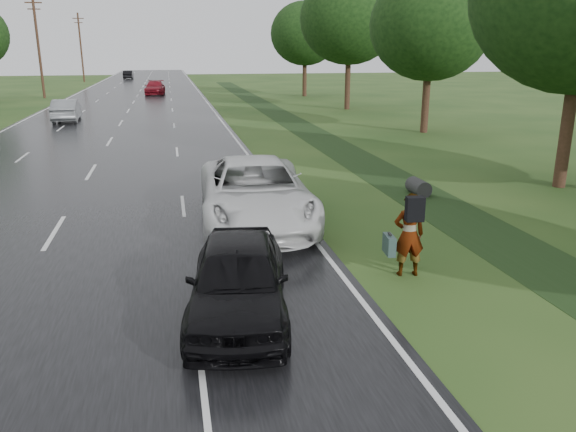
{
  "coord_description": "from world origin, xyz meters",
  "views": [
    {
      "loc": [
        3.25,
        -7.46,
        4.81
      ],
      "look_at": [
        5.66,
        4.07,
        1.3
      ],
      "focal_mm": 35.0,
      "sensor_mm": 36.0,
      "label": 1
    }
  ],
  "objects_px": {
    "white_pickup": "(255,192)",
    "silver_sedan": "(66,110)",
    "pedestrian": "(408,234)",
    "dark_sedan": "(238,279)"
  },
  "relations": [
    {
      "from": "silver_sedan",
      "to": "dark_sedan",
      "type": "bearing_deg",
      "value": 101.5
    },
    {
      "from": "pedestrian",
      "to": "dark_sedan",
      "type": "height_order",
      "value": "pedestrian"
    },
    {
      "from": "pedestrian",
      "to": "silver_sedan",
      "type": "bearing_deg",
      "value": -62.61
    },
    {
      "from": "pedestrian",
      "to": "silver_sedan",
      "type": "distance_m",
      "value": 32.79
    },
    {
      "from": "white_pickup",
      "to": "silver_sedan",
      "type": "distance_m",
      "value": 27.73
    },
    {
      "from": "pedestrian",
      "to": "white_pickup",
      "type": "distance_m",
      "value": 5.15
    },
    {
      "from": "pedestrian",
      "to": "dark_sedan",
      "type": "xyz_separation_m",
      "value": [
        -3.87,
        -1.31,
        -0.18
      ]
    },
    {
      "from": "white_pickup",
      "to": "dark_sedan",
      "type": "bearing_deg",
      "value": -98.78
    },
    {
      "from": "white_pickup",
      "to": "pedestrian",
      "type": "bearing_deg",
      "value": -55.66
    },
    {
      "from": "white_pickup",
      "to": "silver_sedan",
      "type": "height_order",
      "value": "white_pickup"
    }
  ]
}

